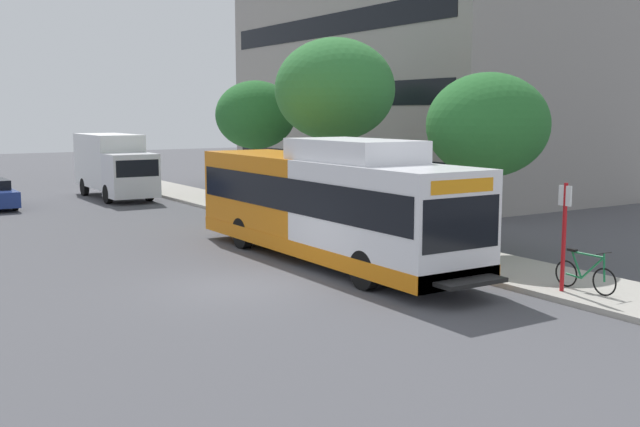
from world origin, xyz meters
name	(u,v)px	position (x,y,z in m)	size (l,w,h in m)	color
ground_plane	(136,242)	(0.00, 8.00, 0.00)	(120.00, 120.00, 0.00)	#4C4C51
sidewalk_curb	(339,230)	(7.00, 6.00, 0.07)	(3.00, 56.00, 0.14)	#A8A399
transit_bus	(327,204)	(3.64, 1.60, 1.70)	(2.58, 12.25, 3.65)	white
bus_stop_sign_pole	(564,229)	(6.08, -5.01, 1.65)	(0.10, 0.36, 2.60)	red
bicycle_parked	(585,274)	(6.52, -5.32, 0.56)	(0.52, 1.76, 1.02)	black
street_tree_near_stop	(488,125)	(8.13, -0.32, 4.00)	(3.68, 3.68, 5.44)	#4C3823
street_tree_mid_block	(335,90)	(7.80, 7.50, 5.24)	(4.61, 4.61, 7.07)	#4C3823
street_tree_far_block	(256,115)	(8.14, 14.73, 4.25)	(3.74, 3.74, 5.71)	#4C3823
box_truck_background	(114,164)	(3.44, 21.43, 1.74)	(2.32, 7.01, 3.25)	silver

